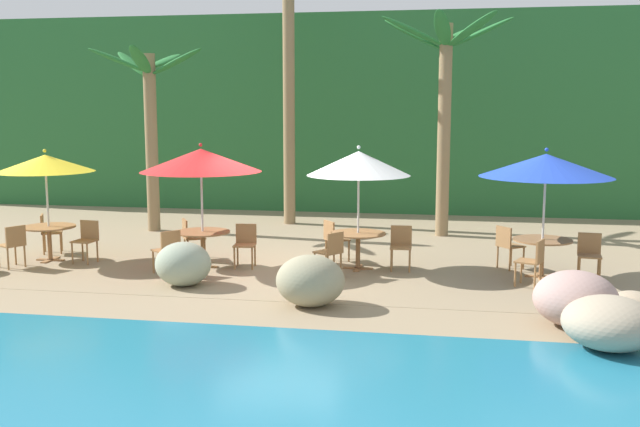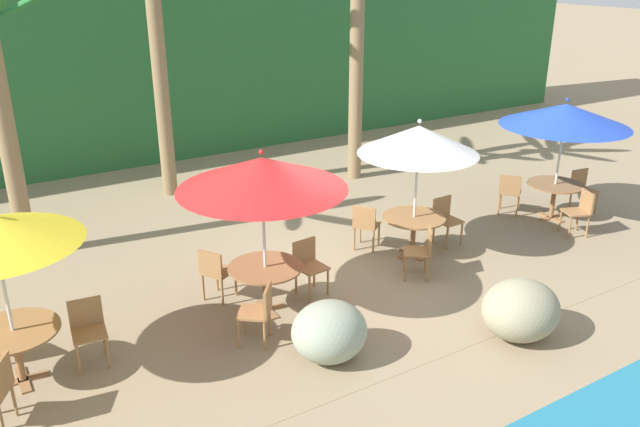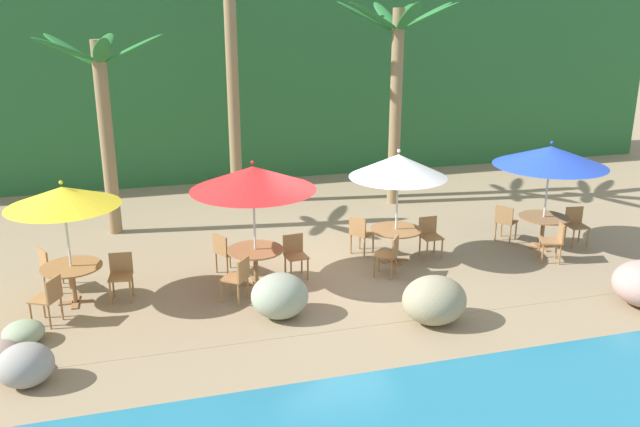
% 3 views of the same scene
% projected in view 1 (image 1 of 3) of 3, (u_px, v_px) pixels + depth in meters
% --- Properties ---
extents(ground_plane, '(120.00, 120.00, 0.00)m').
position_uv_depth(ground_plane, '(282.00, 267.00, 14.78)').
color(ground_plane, '#937F60').
extents(terrace_deck, '(18.00, 5.20, 0.01)m').
position_uv_depth(terrace_deck, '(282.00, 267.00, 14.78)').
color(terrace_deck, '#937F60').
rests_on(terrace_deck, ground).
extents(foliage_backdrop, '(28.00, 2.40, 6.00)m').
position_uv_depth(foliage_backdrop, '(345.00, 114.00, 23.11)').
color(foliage_backdrop, '#286633').
rests_on(foliage_backdrop, ground).
extents(rock_seawall, '(17.54, 3.50, 0.85)m').
position_uv_depth(rock_seawall, '(318.00, 289.00, 11.57)').
color(rock_seawall, tan).
rests_on(rock_seawall, ground).
extents(umbrella_yellow, '(2.00, 2.00, 2.35)m').
position_uv_depth(umbrella_yellow, '(45.00, 163.00, 15.10)').
color(umbrella_yellow, silver).
rests_on(umbrella_yellow, ground).
extents(dining_table_yellow, '(1.10, 1.10, 0.74)m').
position_uv_depth(dining_table_yellow, '(49.00, 232.00, 15.31)').
color(dining_table_yellow, olive).
rests_on(dining_table_yellow, ground).
extents(chair_yellow_seaward, '(0.47, 0.47, 0.87)m').
position_uv_depth(chair_yellow_seaward, '(87.00, 238.00, 15.17)').
color(chair_yellow_seaward, '#9E7042').
rests_on(chair_yellow_seaward, ground).
extents(chair_yellow_inland, '(0.57, 0.57, 0.87)m').
position_uv_depth(chair_yellow_inland, '(48.00, 230.00, 16.11)').
color(chair_yellow_inland, '#9E7042').
rests_on(chair_yellow_inland, ground).
extents(chair_yellow_left, '(0.58, 0.57, 0.87)m').
position_uv_depth(chair_yellow_left, '(13.00, 243.00, 14.61)').
color(chair_yellow_left, '#9E7042').
rests_on(chair_yellow_left, ground).
extents(umbrella_red, '(2.41, 2.41, 2.51)m').
position_uv_depth(umbrella_red, '(201.00, 160.00, 14.45)').
color(umbrella_red, silver).
rests_on(umbrella_red, ground).
extents(dining_table_red, '(1.10, 1.10, 0.74)m').
position_uv_depth(dining_table_red, '(203.00, 237.00, 14.67)').
color(dining_table_red, olive).
rests_on(dining_table_red, ground).
extents(chair_red_seaward, '(0.46, 0.47, 0.87)m').
position_uv_depth(chair_red_seaward, '(245.00, 242.00, 14.72)').
color(chair_red_seaward, '#9E7042').
rests_on(chair_red_seaward, ground).
extents(chair_red_inland, '(0.58, 0.58, 0.87)m').
position_uv_depth(chair_red_inland, '(190.00, 236.00, 15.44)').
color(chair_red_inland, '#9E7042').
rests_on(chair_red_inland, ground).
extents(chair_red_left, '(0.60, 0.59, 0.87)m').
position_uv_depth(chair_red_left, '(168.00, 248.00, 14.06)').
color(chair_red_left, '#9E7042').
rests_on(chair_red_left, ground).
extents(umbrella_white, '(2.04, 2.04, 2.47)m').
position_uv_depth(umbrella_white, '(359.00, 163.00, 14.30)').
color(umbrella_white, silver).
rests_on(umbrella_white, ground).
extents(dining_table_white, '(1.10, 1.10, 0.74)m').
position_uv_depth(dining_table_white, '(358.00, 239.00, 14.52)').
color(dining_table_white, olive).
rests_on(dining_table_white, ground).
extents(chair_white_seaward, '(0.44, 0.44, 0.87)m').
position_uv_depth(chair_white_seaward, '(401.00, 244.00, 14.50)').
color(chair_white_seaward, '#9E7042').
rests_on(chair_white_seaward, ground).
extents(chair_white_inland, '(0.59, 0.59, 0.87)m').
position_uv_depth(chair_white_inland, '(334.00, 237.00, 15.23)').
color(chair_white_inland, '#9E7042').
rests_on(chair_white_inland, ground).
extents(chair_white_left, '(0.59, 0.59, 0.87)m').
position_uv_depth(chair_white_left, '(331.00, 250.00, 13.88)').
color(chair_white_left, '#9E7042').
rests_on(chair_white_left, ground).
extents(umbrella_blue, '(2.47, 2.47, 2.47)m').
position_uv_depth(umbrella_blue, '(546.00, 166.00, 13.58)').
color(umbrella_blue, silver).
rests_on(umbrella_blue, ground).
extents(dining_table_blue, '(1.10, 1.10, 0.74)m').
position_uv_depth(dining_table_blue, '(542.00, 246.00, 13.81)').
color(dining_table_blue, olive).
rests_on(dining_table_blue, ground).
extents(chair_blue_seaward, '(0.46, 0.47, 0.87)m').
position_uv_depth(chair_blue_seaward, '(589.00, 252.00, 13.67)').
color(chair_blue_seaward, '#9E7042').
rests_on(chair_blue_seaward, ground).
extents(chair_blue_inland, '(0.59, 0.59, 0.87)m').
position_uv_depth(chair_blue_inland, '(508.00, 244.00, 14.52)').
color(chair_blue_inland, '#9E7042').
rests_on(chair_blue_inland, ground).
extents(chair_blue_left, '(0.56, 0.55, 0.87)m').
position_uv_depth(chair_blue_left, '(534.00, 259.00, 13.06)').
color(chair_blue_left, '#9E7042').
rests_on(chair_blue_left, ground).
extents(palm_tree_nearest, '(2.87, 3.00, 4.72)m').
position_uv_depth(palm_tree_nearest, '(149.00, 110.00, 18.69)').
color(palm_tree_nearest, olive).
rests_on(palm_tree_nearest, ground).
extents(palm_tree_second, '(2.93, 3.08, 7.15)m').
position_uv_depth(palm_tree_second, '(288.00, 57.00, 19.64)').
color(palm_tree_second, olive).
rests_on(palm_tree_second, ground).
extents(palm_tree_third, '(3.27, 3.31, 5.42)m').
position_uv_depth(palm_tree_third, '(446.00, 83.00, 17.87)').
color(palm_tree_third, olive).
rests_on(palm_tree_third, ground).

